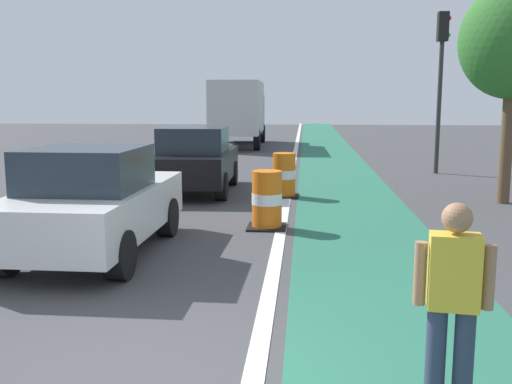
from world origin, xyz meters
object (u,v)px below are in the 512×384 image
at_px(traffic_barrel_mid, 284,175).
at_px(traffic_light_corner, 441,64).
at_px(skateboarder_on_lane, 452,307).
at_px(parked_sedan_second, 195,160).
at_px(parked_sedan_nearest, 93,202).
at_px(traffic_barrel_front, 267,200).
at_px(delivery_truck_down_block, 239,110).

relative_size(traffic_barrel_mid, traffic_light_corner, 0.21).
xyz_separation_m(skateboarder_on_lane, parked_sedan_second, (-3.92, 10.65, -0.08)).
distance_m(parked_sedan_second, traffic_barrel_mid, 2.40).
bearing_deg(skateboarder_on_lane, parked_sedan_nearest, 134.42).
xyz_separation_m(parked_sedan_second, traffic_light_corner, (7.11, 4.47, 2.67)).
bearing_deg(parked_sedan_second, traffic_light_corner, 32.13).
relative_size(parked_sedan_nearest, traffic_barrel_front, 3.79).
xyz_separation_m(skateboarder_on_lane, traffic_barrel_front, (-1.79, 6.55, -0.38)).
height_order(parked_sedan_nearest, delivery_truck_down_block, delivery_truck_down_block).
relative_size(skateboarder_on_lane, traffic_barrel_front, 1.55).
distance_m(parked_sedan_nearest, traffic_barrel_front, 3.33).
bearing_deg(traffic_light_corner, parked_sedan_second, -147.87).
xyz_separation_m(parked_sedan_nearest, parked_sedan_second, (0.44, 6.20, 0.00)).
distance_m(parked_sedan_second, traffic_barrel_front, 4.63).
bearing_deg(parked_sedan_nearest, traffic_light_corner, 54.71).
relative_size(traffic_barrel_front, delivery_truck_down_block, 0.14).
distance_m(traffic_barrel_mid, delivery_truck_down_block, 15.51).
bearing_deg(traffic_light_corner, parked_sedan_nearest, -125.29).
xyz_separation_m(skateboarder_on_lane, parked_sedan_nearest, (-4.36, 4.45, -0.08)).
bearing_deg(traffic_light_corner, traffic_barrel_front, -120.17).
relative_size(skateboarder_on_lane, traffic_light_corner, 0.33).
relative_size(traffic_barrel_front, traffic_barrel_mid, 1.00).
relative_size(skateboarder_on_lane, delivery_truck_down_block, 0.22).
bearing_deg(parked_sedan_second, delivery_truck_down_block, 91.94).
xyz_separation_m(parked_sedan_nearest, delivery_truck_down_block, (-0.06, 20.89, 1.01)).
height_order(parked_sedan_second, delivery_truck_down_block, delivery_truck_down_block).
distance_m(parked_sedan_second, delivery_truck_down_block, 14.73).
xyz_separation_m(parked_sedan_nearest, traffic_light_corner, (7.55, 10.67, 2.67)).
xyz_separation_m(parked_sedan_second, traffic_barrel_mid, (2.33, -0.51, -0.30)).
height_order(skateboarder_on_lane, traffic_barrel_mid, skateboarder_on_lane).
xyz_separation_m(skateboarder_on_lane, traffic_light_corner, (3.19, 15.12, 2.59)).
distance_m(skateboarder_on_lane, traffic_barrel_front, 6.80).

